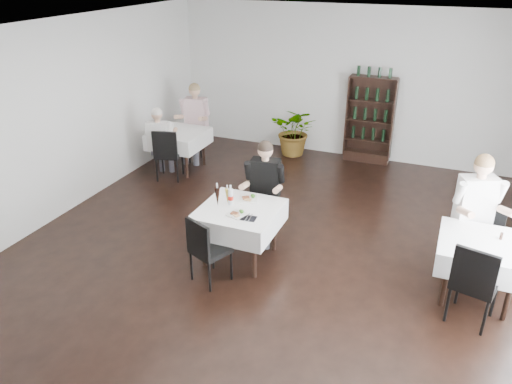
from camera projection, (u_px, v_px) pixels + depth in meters
room_shell at (260, 160)px, 6.20m from camera, size 9.00×9.00×9.00m
wine_shelf at (370, 121)px, 9.88m from camera, size 0.90×0.28×1.75m
main_table at (239, 218)px, 6.68m from camera, size 1.03×1.03×0.77m
left_table at (179, 139)px, 9.60m from camera, size 0.98×0.98×0.77m
right_table at (481, 253)px, 5.90m from camera, size 0.98×0.98×0.77m
potted_tree at (295, 131)px, 10.34m from camera, size 0.94×0.81×1.04m
main_chair_far at (263, 204)px, 7.33m from camera, size 0.51×0.51×0.88m
main_chair_near at (206, 247)px, 6.20m from camera, size 0.55×0.55×0.92m
left_chair_far at (190, 134)px, 10.20m from camera, size 0.48×0.49×0.89m
left_chair_near at (167, 152)px, 9.13m from camera, size 0.55×0.56×0.98m
right_chair_far at (486, 232)px, 6.59m from camera, size 0.47×0.47×0.87m
right_chair_near at (474, 280)px, 5.47m from camera, size 0.56×0.57×1.02m
diner_main at (264, 184)px, 7.08m from camera, size 0.60×0.62×1.50m
diner_left_far at (194, 117)px, 9.93m from camera, size 0.62×0.64×1.56m
diner_left_near at (160, 137)px, 9.15m from camera, size 0.57×0.61×1.37m
diner_right_far at (478, 207)px, 6.27m from camera, size 0.73×0.77×1.62m
plate_far at (249, 198)px, 6.84m from camera, size 0.31×0.31×0.07m
plate_near at (237, 214)px, 6.43m from camera, size 0.28×0.28×0.07m
pilsner_dark at (217, 197)px, 6.62m from camera, size 0.08×0.08×0.33m
pilsner_lager at (227, 196)px, 6.70m from camera, size 0.06×0.06×0.27m
coke_bottle at (231, 197)px, 6.67m from camera, size 0.07×0.07×0.28m
napkin_cutlery at (249, 218)px, 6.35m from camera, size 0.20×0.21×0.02m
pepper_mill at (501, 236)px, 5.87m from camera, size 0.04×0.04×0.09m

